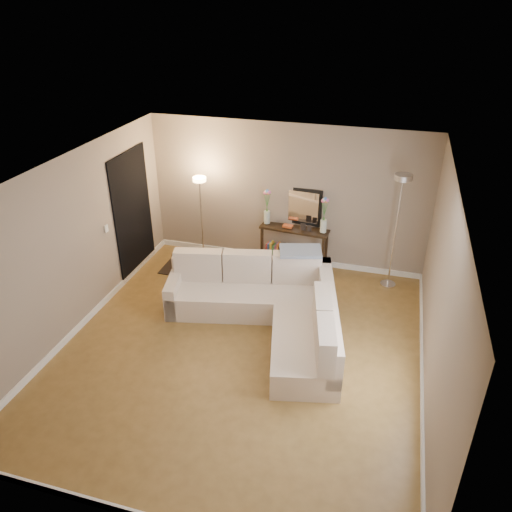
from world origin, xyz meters
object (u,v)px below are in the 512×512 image
(console_table, at_px, (290,244))
(floor_lamp_unlit, at_px, (399,210))
(sectional_sofa, at_px, (270,305))
(floor_lamp_lit, at_px, (201,203))

(console_table, relative_size, floor_lamp_unlit, 0.63)
(sectional_sofa, relative_size, floor_lamp_unlit, 1.51)
(console_table, xyz_separation_m, floor_lamp_lit, (-1.60, -0.27, 0.73))
(sectional_sofa, relative_size, floor_lamp_lit, 1.84)
(console_table, height_order, floor_lamp_unlit, floor_lamp_unlit)
(console_table, xyz_separation_m, floor_lamp_unlit, (1.81, -0.23, 0.99))
(sectional_sofa, height_order, floor_lamp_lit, floor_lamp_lit)
(console_table, relative_size, floor_lamp_lit, 0.77)
(console_table, distance_m, floor_lamp_lit, 1.78)
(floor_lamp_lit, height_order, floor_lamp_unlit, floor_lamp_unlit)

